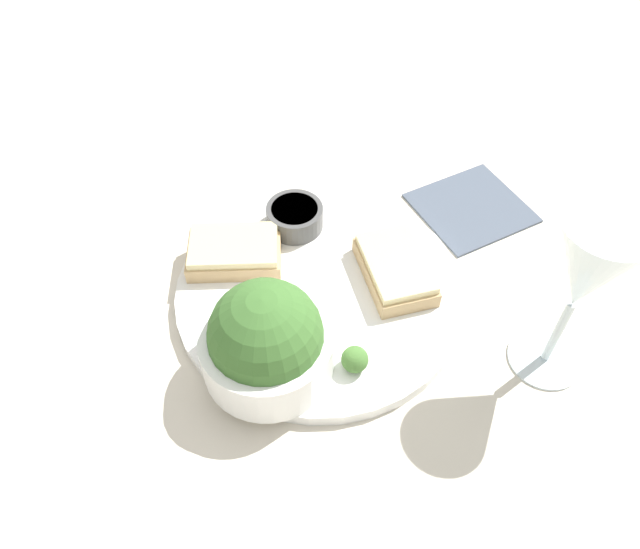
{
  "coord_description": "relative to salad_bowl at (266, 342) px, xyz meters",
  "views": [
    {
      "loc": [
        0.24,
        -0.32,
        0.51
      ],
      "look_at": [
        0.0,
        0.0,
        0.03
      ],
      "focal_mm": 35.0,
      "sensor_mm": 36.0,
      "label": 1
    }
  ],
  "objects": [
    {
      "name": "sauce_ramekin",
      "position": [
        -0.09,
        0.15,
        -0.02
      ],
      "size": [
        0.06,
        0.06,
        0.03
      ],
      "color": "#4C4C4C",
      "rests_on": "dinner_plate"
    },
    {
      "name": "salad_bowl",
      "position": [
        0.0,
        0.0,
        0.0
      ],
      "size": [
        0.12,
        0.12,
        0.1
      ],
      "color": "white",
      "rests_on": "dinner_plate"
    },
    {
      "name": "ground_plane",
      "position": [
        -0.02,
        0.1,
        -0.05
      ],
      "size": [
        4.0,
        4.0,
        0.0
      ],
      "primitive_type": "plane",
      "color": "beige"
    },
    {
      "name": "cheese_toast_near",
      "position": [
        0.03,
        0.16,
        -0.02
      ],
      "size": [
        0.11,
        0.11,
        0.03
      ],
      "color": "tan",
      "rests_on": "dinner_plate"
    },
    {
      "name": "wine_glass",
      "position": [
        0.2,
        0.17,
        0.08
      ],
      "size": [
        0.08,
        0.08,
        0.18
      ],
      "color": "silver",
      "rests_on": "ground_plane"
    },
    {
      "name": "dinner_plate",
      "position": [
        -0.02,
        0.1,
        -0.04
      ],
      "size": [
        0.29,
        0.29,
        0.01
      ],
      "color": "white",
      "rests_on": "ground_plane"
    },
    {
      "name": "cheese_toast_far",
      "position": [
        -0.11,
        0.08,
        -0.02
      ],
      "size": [
        0.11,
        0.11,
        0.03
      ],
      "color": "tan",
      "rests_on": "dinner_plate"
    },
    {
      "name": "napkin",
      "position": [
        0.04,
        0.31,
        -0.05
      ],
      "size": [
        0.15,
        0.16,
        0.01
      ],
      "color": "#4C5666",
      "rests_on": "ground_plane"
    },
    {
      "name": "garnish",
      "position": [
        0.06,
        0.05,
        -0.02
      ],
      "size": [
        0.03,
        0.03,
        0.03
      ],
      "color": "#477533",
      "rests_on": "dinner_plate"
    }
  ]
}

